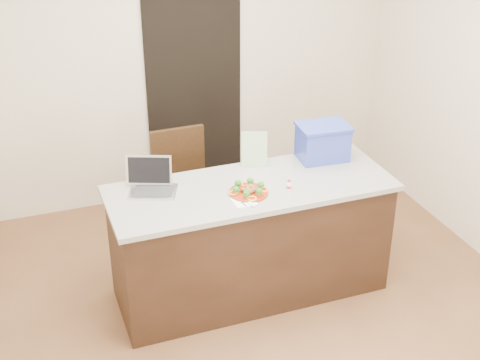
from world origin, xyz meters
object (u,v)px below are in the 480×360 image
object	(u,v)px
laptop	(151,181)
napkin	(244,201)
blue_box	(323,142)
yogurt_bottle	(289,186)
plate	(248,192)
chair	(182,183)
island	(251,240)

from	to	relation	value
laptop	napkin	bearing A→B (deg)	-14.11
blue_box	napkin	bearing A→B (deg)	-147.67
napkin	yogurt_bottle	distance (m)	0.36
plate	blue_box	xyz separation A→B (m)	(0.73, 0.33, 0.13)
chair	blue_box	bearing A→B (deg)	-33.03
napkin	chair	xyz separation A→B (m)	(-0.16, 1.04, -0.34)
plate	chair	distance (m)	1.03
napkin	yogurt_bottle	world-z (taller)	yogurt_bottle
napkin	laptop	distance (m)	0.68
laptop	chair	xyz separation A→B (m)	(0.39, 0.64, -0.40)
plate	napkin	xyz separation A→B (m)	(-0.07, -0.10, -0.01)
napkin	chair	distance (m)	1.10
plate	chair	bearing A→B (deg)	103.57
island	plate	xyz separation A→B (m)	(-0.06, -0.10, 0.47)
chair	island	bearing A→B (deg)	-71.83
island	blue_box	distance (m)	0.93
plate	napkin	size ratio (longest dim) A/B	1.84
chair	napkin	bearing A→B (deg)	-82.20
blue_box	chair	size ratio (longest dim) A/B	0.39
laptop	island	bearing A→B (deg)	5.67
laptop	blue_box	xyz separation A→B (m)	(1.35, 0.03, 0.08)
yogurt_bottle	blue_box	bearing A→B (deg)	40.30
island	laptop	xyz separation A→B (m)	(-0.68, 0.20, 0.52)
laptop	chair	size ratio (longest dim) A/B	0.38
laptop	yogurt_bottle	bearing A→B (deg)	1.03
plate	yogurt_bottle	distance (m)	0.29
island	plate	world-z (taller)	plate
yogurt_bottle	laptop	distance (m)	0.97
napkin	blue_box	size ratio (longest dim) A/B	0.37
blue_box	chair	distance (m)	1.23
blue_box	plate	bearing A→B (deg)	-151.37
plate	blue_box	distance (m)	0.82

